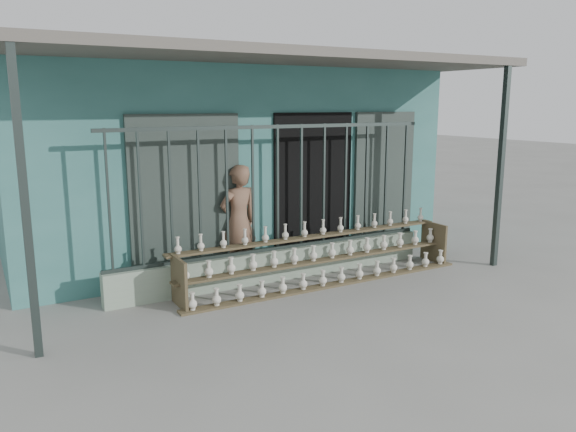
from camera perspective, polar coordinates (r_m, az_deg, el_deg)
ground at (r=7.25m, az=3.94°, el=-9.15°), size 60.00×60.00×0.00m
workshop_building at (r=10.62m, az=-8.63°, el=6.29°), size 7.40×6.60×3.21m
parapet_wall at (r=8.24m, az=-1.03°, el=-4.93°), size 5.00×0.20×0.45m
security_fence at (r=7.99m, az=-1.06°, el=2.82°), size 5.00×0.04×1.80m
shelf_rack at (r=8.11m, az=3.61°, el=-4.19°), size 4.50×0.68×0.85m
elderly_woman at (r=8.24m, az=-5.04°, el=-0.57°), size 0.67×0.50×1.67m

